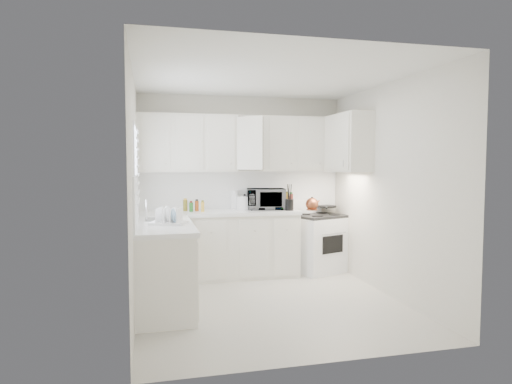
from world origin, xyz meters
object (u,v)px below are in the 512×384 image
object	(u,v)px
tea_kettle	(312,203)
utensil_crock	(289,197)
stove	(319,235)
dish_rack	(169,215)
microwave	(266,197)
rice_cooker	(245,202)

from	to	relation	value
tea_kettle	utensil_crock	size ratio (longest dim) A/B	0.59
stove	tea_kettle	xyz separation A→B (m)	(-0.18, -0.16, 0.50)
tea_kettle	dish_rack	size ratio (longest dim) A/B	0.60
utensil_crock	dish_rack	distance (m)	2.01
microwave	rice_cooker	distance (m)	0.32
stove	dish_rack	size ratio (longest dim) A/B	2.84
utensil_crock	dish_rack	size ratio (longest dim) A/B	1.01
rice_cooker	utensil_crock	world-z (taller)	utensil_crock
utensil_crock	stove	bearing A→B (deg)	18.21
stove	rice_cooker	xyz separation A→B (m)	(-1.11, 0.11, 0.52)
utensil_crock	tea_kettle	bearing A→B (deg)	2.19
microwave	utensil_crock	xyz separation A→B (m)	(0.28, -0.24, 0.01)
microwave	rice_cooker	xyz separation A→B (m)	(-0.30, 0.05, -0.07)
tea_kettle	rice_cooker	size ratio (longest dim) A/B	1.02
tea_kettle	rice_cooker	distance (m)	0.97
stove	tea_kettle	bearing A→B (deg)	-157.44
stove	rice_cooker	size ratio (longest dim) A/B	4.85
utensil_crock	dish_rack	xyz separation A→B (m)	(-1.73, -1.03, -0.09)
rice_cooker	dish_rack	bearing A→B (deg)	-137.07
microwave	utensil_crock	bearing A→B (deg)	-30.71
microwave	utensil_crock	size ratio (longest dim) A/B	1.40
stove	rice_cooker	distance (m)	1.23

